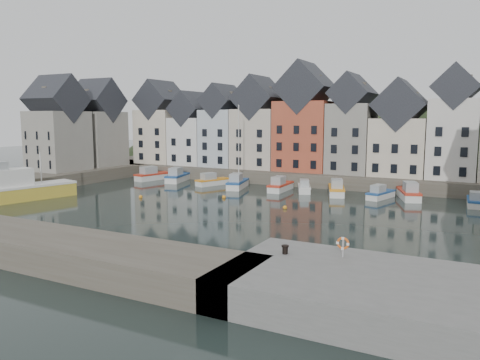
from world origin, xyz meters
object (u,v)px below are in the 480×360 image
Objects in this scene: boat_d at (237,183)px; large_vessel at (22,189)px; mooring_bollard at (285,249)px; life_ring_post at (343,244)px; boat_a at (152,175)px.

boat_d is 29.85m from large_vessel.
mooring_bollard is 0.43× the size of life_ring_post.
life_ring_post is (25.58, -34.04, 2.03)m from boat_d.
boat_a is at bearing 97.37° from large_vessel.
boat_d is 41.44m from mooring_bollard.
life_ring_post is (45.50, -11.80, 1.34)m from large_vessel.
mooring_bollard is (22.10, -35.03, 1.48)m from boat_d.
boat_d is at bearing 126.93° from life_ring_post.
life_ring_post is at bearing -1.26° from large_vessel.
large_vessel is 47.02m from life_ring_post.
boat_a is 53.89m from mooring_bollard.
boat_d is (17.45, -1.56, 0.05)m from boat_a.
large_vessel is (-2.46, -23.79, 0.74)m from boat_a.
boat_a is 55.88m from life_ring_post.
large_vessel is at bearing -146.22° from boat_d.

